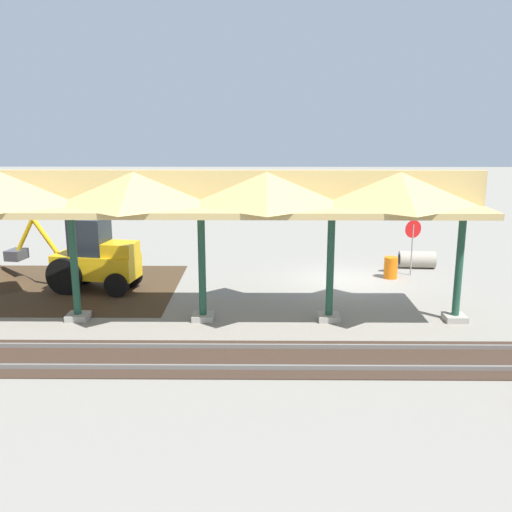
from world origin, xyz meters
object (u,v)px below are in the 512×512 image
object	(u,v)px
stop_sign	(413,236)
traffic_barrel	(391,268)
concrete_pipe	(417,260)
backhoe	(92,258)

from	to	relation	value
stop_sign	traffic_barrel	distance (m)	1.65
concrete_pipe	traffic_barrel	world-z (taller)	traffic_barrel
stop_sign	backhoe	distance (m)	13.03
concrete_pipe	traffic_barrel	size ratio (longest dim) A/B	1.79
backhoe	concrete_pipe	distance (m)	13.91
stop_sign	concrete_pipe	world-z (taller)	stop_sign
stop_sign	concrete_pipe	size ratio (longest dim) A/B	1.48
stop_sign	traffic_barrel	bearing A→B (deg)	26.26
stop_sign	backhoe	xyz separation A→B (m)	(12.82, 2.29, -0.45)
backhoe	stop_sign	bearing A→B (deg)	-169.89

